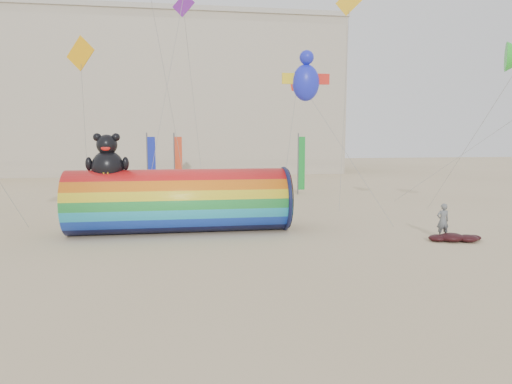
{
  "coord_description": "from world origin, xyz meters",
  "views": [
    {
      "loc": [
        -2.65,
        -19.02,
        4.95
      ],
      "look_at": [
        0.5,
        1.5,
        2.4
      ],
      "focal_mm": 32.0,
      "sensor_mm": 36.0,
      "label": 1
    }
  ],
  "objects": [
    {
      "name": "windsock_assembly",
      "position": [
        -3.0,
        4.63,
        1.72
      ],
      "size": [
        11.23,
        3.42,
        5.18
      ],
      "color": "red",
      "rests_on": "ground"
    },
    {
      "name": "kite_handler",
      "position": [
        9.67,
        1.2,
        0.85
      ],
      "size": [
        0.64,
        0.44,
        1.71
      ],
      "primitive_type": "imported",
      "rotation": [
        0.0,
        0.0,
        3.09
      ],
      "color": "slate",
      "rests_on": "ground"
    },
    {
      "name": "ground",
      "position": [
        0.0,
        0.0,
        0.0
      ],
      "size": [
        160.0,
        160.0,
        0.0
      ],
      "primitive_type": "plane",
      "color": "#CCB58C",
      "rests_on": "ground"
    },
    {
      "name": "fabric_bundle",
      "position": [
        9.88,
        0.45,
        0.17
      ],
      "size": [
        2.62,
        1.35,
        0.41
      ],
      "color": "#3B0A0E",
      "rests_on": "ground"
    },
    {
      "name": "festival_banners",
      "position": [
        -0.51,
        16.7,
        2.64
      ],
      "size": [
        12.85,
        3.56,
        5.2
      ],
      "color": "#59595E",
      "rests_on": "ground"
    },
    {
      "name": "hotel_building",
      "position": [
        -12.0,
        45.95,
        10.31
      ],
      "size": [
        60.4,
        15.4,
        20.6
      ],
      "color": "#B7AD99",
      "rests_on": "ground"
    }
  ]
}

